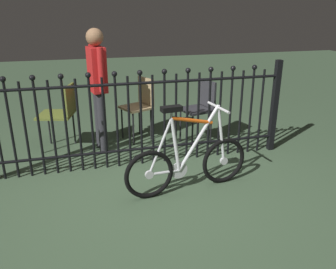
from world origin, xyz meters
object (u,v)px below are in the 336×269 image
(chair_charcoal, at_px, (201,105))
(bicycle, at_px, (188,162))
(chair_tan, at_px, (140,102))
(chair_olive, at_px, (62,110))
(person_visitor, at_px, (98,81))

(chair_charcoal, bearing_deg, bicycle, -115.01)
(chair_charcoal, xyz_separation_m, chair_tan, (-0.76, 0.38, -0.01))
(chair_olive, xyz_separation_m, chair_tan, (1.06, 0.13, 0.00))
(chair_olive, xyz_separation_m, chair_charcoal, (1.81, -0.25, 0.01))
(chair_tan, relative_size, person_visitor, 0.56)
(chair_charcoal, bearing_deg, chair_tan, 153.26)
(chair_olive, bearing_deg, chair_tan, 6.99)
(chair_olive, bearing_deg, person_visitor, -15.79)
(person_visitor, bearing_deg, chair_charcoal, -4.98)
(chair_charcoal, bearing_deg, person_visitor, 175.02)
(chair_tan, bearing_deg, chair_olive, -173.01)
(person_visitor, bearing_deg, chair_tan, 24.53)
(bicycle, distance_m, chair_olive, 1.94)
(chair_tan, bearing_deg, bicycle, -83.60)
(chair_tan, bearing_deg, person_visitor, -155.47)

